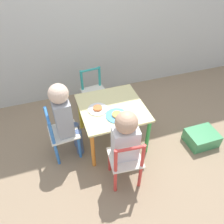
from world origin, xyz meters
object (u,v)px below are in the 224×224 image
(child_left, at_px, (65,115))
(storage_bin, at_px, (201,138))
(kids_table, at_px, (112,112))
(plate_front, at_px, (117,115))
(plate_left, at_px, (98,109))
(chair_red, at_px, (126,161))
(child_front, at_px, (125,140))
(chair_teal, at_px, (94,93))
(chair_blue, at_px, (62,134))

(child_left, relative_size, storage_bin, 2.64)
(storage_bin, bearing_deg, kids_table, 158.35)
(kids_table, xyz_separation_m, storage_bin, (0.86, -0.34, -0.31))
(child_left, height_order, plate_front, child_left)
(plate_left, bearing_deg, kids_table, -0.00)
(chair_red, xyz_separation_m, storage_bin, (0.90, 0.16, -0.20))
(child_front, bearing_deg, plate_front, -92.50)
(chair_red, distance_m, child_left, 0.65)
(child_front, distance_m, storage_bin, 0.98)
(plate_left, bearing_deg, chair_teal, 80.06)
(child_front, distance_m, plate_front, 0.30)
(kids_table, bearing_deg, child_front, -95.52)
(chair_teal, xyz_separation_m, storage_bin, (0.91, -0.84, -0.20))
(child_left, distance_m, plate_left, 0.31)
(chair_teal, bearing_deg, chair_red, -95.64)
(kids_table, xyz_separation_m, chair_red, (-0.05, -0.50, -0.11))
(chair_red, relative_size, child_front, 0.71)
(kids_table, xyz_separation_m, chair_blue, (-0.50, -0.03, -0.11))
(chair_blue, bearing_deg, chair_red, -139.52)
(child_left, relative_size, plate_left, 4.32)
(chair_red, height_order, child_left, child_left)
(kids_table, height_order, child_front, child_front)
(chair_teal, relative_size, plate_front, 2.67)
(chair_blue, xyz_separation_m, storage_bin, (1.36, -0.31, -0.20))
(child_left, xyz_separation_m, storage_bin, (1.30, -0.31, -0.41))
(kids_table, relative_size, plate_front, 3.00)
(chair_red, relative_size, chair_teal, 1.00)
(child_front, relative_size, plate_left, 4.06)
(chair_blue, bearing_deg, chair_teal, -43.88)
(child_left, bearing_deg, chair_teal, -40.11)
(child_front, relative_size, storage_bin, 2.48)
(kids_table, distance_m, chair_teal, 0.51)
(plate_front, relative_size, storage_bin, 0.66)
(plate_left, relative_size, storage_bin, 0.61)
(chair_blue, relative_size, child_left, 0.67)
(child_front, bearing_deg, chair_blue, -36.16)
(plate_left, bearing_deg, child_left, -174.89)
(plate_front, bearing_deg, storage_bin, -13.28)
(chair_red, bearing_deg, chair_blue, -40.48)
(storage_bin, bearing_deg, chair_red, -170.01)
(chair_blue, relative_size, plate_front, 2.67)
(chair_red, relative_size, storage_bin, 1.77)
(child_left, xyz_separation_m, child_front, (0.40, -0.41, -0.02))
(plate_left, xyz_separation_m, plate_front, (0.14, -0.14, -0.00))
(plate_left, distance_m, plate_front, 0.19)
(kids_table, bearing_deg, storage_bin, -21.65)
(kids_table, relative_size, child_front, 0.80)
(chair_teal, distance_m, child_left, 0.69)
(chair_teal, height_order, storage_bin, chair_teal)
(chair_blue, xyz_separation_m, plate_left, (0.36, 0.03, 0.18))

